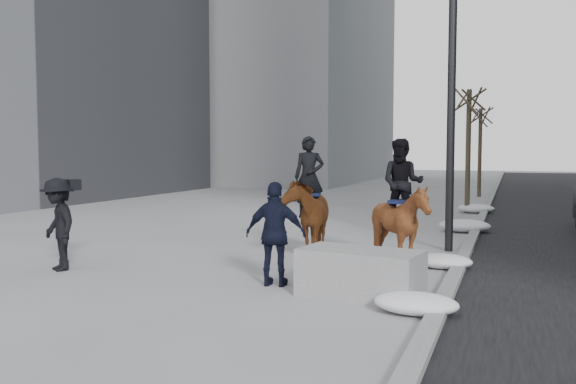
% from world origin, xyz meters
% --- Properties ---
extents(ground, '(120.00, 120.00, 0.00)m').
position_xyz_m(ground, '(0.00, 0.00, 0.00)').
color(ground, gray).
rests_on(ground, ground).
extents(curb, '(0.25, 90.00, 0.12)m').
position_xyz_m(curb, '(3.00, 10.00, 0.06)').
color(curb, gray).
rests_on(curb, ground).
extents(planter, '(1.98, 1.21, 0.74)m').
position_xyz_m(planter, '(1.74, -0.26, 0.37)').
color(planter, gray).
rests_on(planter, ground).
extents(tree_near, '(1.20, 1.20, 4.92)m').
position_xyz_m(tree_near, '(2.40, 13.31, 2.46)').
color(tree_near, '#382F21').
rests_on(tree_near, ground).
extents(tree_far, '(1.20, 1.20, 4.74)m').
position_xyz_m(tree_far, '(2.40, 21.45, 2.37)').
color(tree_far, '#382E21').
rests_on(tree_far, ground).
extents(mounted_left, '(1.35, 2.15, 2.58)m').
position_xyz_m(mounted_left, '(-0.21, 2.94, 0.96)').
color(mounted_left, '#532810').
rests_on(mounted_left, ground).
extents(mounted_right, '(1.34, 1.50, 2.50)m').
position_xyz_m(mounted_right, '(1.92, 2.25, 1.00)').
color(mounted_right, '#48230E').
rests_on(mounted_right, ground).
extents(feeder, '(1.07, 0.92, 1.75)m').
position_xyz_m(feeder, '(0.22, 0.01, 0.88)').
color(feeder, black).
rests_on(feeder, ground).
extents(camera_crew, '(1.31, 1.16, 1.75)m').
position_xyz_m(camera_crew, '(-4.12, -0.18, 0.89)').
color(camera_crew, black).
rests_on(camera_crew, ground).
extents(lamppost, '(0.25, 1.17, 9.09)m').
position_xyz_m(lamppost, '(2.60, 4.57, 4.99)').
color(lamppost, black).
rests_on(lamppost, ground).
extents(snow_piles, '(1.41, 15.21, 0.36)m').
position_xyz_m(snow_piles, '(2.70, 6.76, 0.16)').
color(snow_piles, silver).
rests_on(snow_piles, ground).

